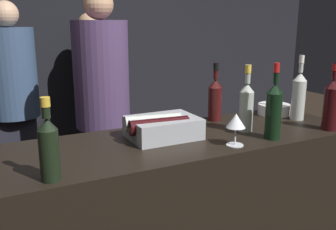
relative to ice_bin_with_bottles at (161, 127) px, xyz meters
name	(u,v)px	position (x,y,z in m)	size (l,w,h in m)	color
wall_back_chalkboard	(65,41)	(0.03, 2.37, 0.32)	(6.40, 0.06, 2.80)	black
ice_bin_with_bottles	(161,127)	(0.00, 0.00, 0.00)	(0.37, 0.26, 0.12)	#9EA0A5
bowl_white	(274,109)	(0.84, 0.12, -0.02)	(0.20, 0.20, 0.07)	white
wine_glass	(236,122)	(0.26, -0.26, 0.06)	(0.09, 0.09, 0.16)	silver
candle_votive	(165,120)	(0.12, 0.21, -0.03)	(0.06, 0.06, 0.05)	silver
red_wine_bottle_burgundy	(274,109)	(0.49, -0.26, 0.09)	(0.08, 0.08, 0.38)	black
champagne_bottle	(49,146)	(-0.59, -0.28, 0.07)	(0.07, 0.07, 0.31)	black
red_wine_bottle_tall	(331,103)	(0.88, -0.28, 0.09)	(0.08, 0.08, 0.36)	black
red_wine_bottle_black_foil	(215,98)	(0.43, 0.17, 0.08)	(0.08, 0.08, 0.34)	#380F0F
rose_wine_bottle	(246,105)	(0.46, -0.09, 0.08)	(0.07, 0.07, 0.36)	#9EA899
white_wine_bottle	(299,95)	(0.89, -0.03, 0.09)	(0.08, 0.08, 0.38)	#B2B7AD
person_in_hoodie	(92,89)	(0.19, 1.98, -0.14)	(0.34, 0.34, 1.67)	black
person_blond_tee	(103,104)	(-0.01, 0.97, -0.07)	(0.39, 0.39, 1.81)	black
person_grey_polo	(14,97)	(-0.56, 1.71, -0.11)	(0.41, 0.41, 1.76)	black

